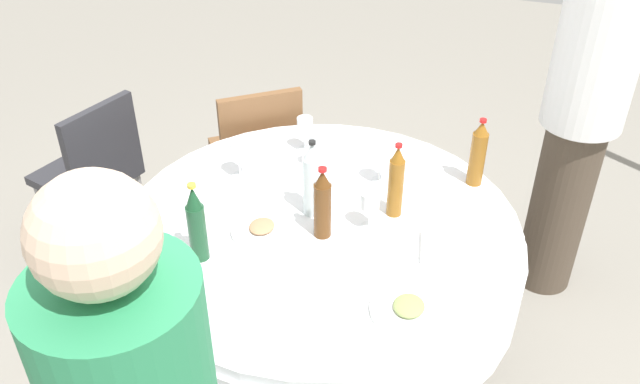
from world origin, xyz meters
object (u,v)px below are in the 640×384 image
at_px(dining_table, 320,252).
at_px(wine_glass_south, 370,202).
at_px(wine_glass_north, 239,151).
at_px(wine_glass_right, 305,127).
at_px(bottle_clear_front, 312,180).
at_px(chair_south, 94,168).
at_px(bottle_brown_left, 322,204).
at_px(wine_glass_far, 317,143).
at_px(wine_glass_west, 380,160).
at_px(bottle_amber_far, 478,154).
at_px(bottle_dark_green_west, 197,224).
at_px(bottle_amber_rear, 396,182).
at_px(plate_right, 409,309).
at_px(chair_north, 258,150).
at_px(person_rear, 580,122).
at_px(plate_mid, 262,229).

bearing_deg(dining_table, wine_glass_south, -81.05).
bearing_deg(wine_glass_north, wine_glass_right, -33.96).
relative_size(bottle_clear_front, wine_glass_north, 1.93).
bearing_deg(chair_south, bottle_brown_left, -92.45).
bearing_deg(chair_south, wine_glass_far, -74.30).
bearing_deg(bottle_clear_front, wine_glass_far, 15.14).
bearing_deg(wine_glass_west, bottle_brown_left, 164.79).
bearing_deg(bottle_amber_far, bottle_dark_green_west, 131.99).
relative_size(dining_table, wine_glass_west, 11.42).
height_order(bottle_amber_rear, bottle_dark_green_west, bottle_dark_green_west).
distance_m(dining_table, wine_glass_south, 0.32).
distance_m(bottle_dark_green_west, plate_right, 0.75).
height_order(wine_glass_right, chair_north, wine_glass_right).
height_order(wine_glass_far, plate_right, wine_glass_far).
bearing_deg(bottle_amber_rear, wine_glass_far, 60.31).
bearing_deg(bottle_clear_front, person_rear, -50.24).
relative_size(bottle_clear_front, wine_glass_south, 2.05).
height_order(bottle_amber_far, plate_right, bottle_amber_far).
distance_m(bottle_dark_green_west, wine_glass_west, 0.81).
relative_size(bottle_amber_rear, plate_mid, 1.34).
bearing_deg(wine_glass_west, chair_south, 89.63).
relative_size(bottle_dark_green_west, plate_mid, 1.35).
relative_size(wine_glass_west, wine_glass_south, 0.87).
relative_size(bottle_brown_left, bottle_amber_rear, 0.94).
xyz_separation_m(wine_glass_north, wine_glass_south, (-0.17, -0.59, -0.00)).
bearing_deg(wine_glass_west, plate_right, -159.02).
distance_m(bottle_amber_rear, bottle_amber_far, 0.40).
bearing_deg(bottle_brown_left, plate_right, -127.45).
distance_m(bottle_amber_rear, wine_glass_far, 0.43).
bearing_deg(wine_glass_right, chair_south, 97.17).
height_order(bottle_brown_left, wine_glass_south, bottle_brown_left).
xyz_separation_m(plate_right, chair_south, (0.71, 1.66, -0.23)).
bearing_deg(wine_glass_north, person_rear, -64.19).
distance_m(bottle_amber_far, wine_glass_south, 0.53).
distance_m(wine_glass_west, person_rear, 0.90).
bearing_deg(bottle_dark_green_west, bottle_clear_front, -37.85).
bearing_deg(bottle_dark_green_west, chair_north, 12.49).
height_order(bottle_brown_left, person_rear, person_rear).
bearing_deg(bottle_brown_left, wine_glass_right, 24.99).
distance_m(bottle_amber_far, chair_north, 1.18).
distance_m(bottle_amber_rear, wine_glass_right, 0.58).
bearing_deg(chair_south, plate_right, -97.49).
bearing_deg(plate_mid, wine_glass_west, -35.17).
distance_m(bottle_brown_left, wine_glass_right, 0.60).
xyz_separation_m(bottle_amber_far, chair_south, (-0.09, 1.76, -0.36)).
height_order(dining_table, chair_north, chair_north).
bearing_deg(plate_right, wine_glass_far, 37.11).
bearing_deg(bottle_brown_left, chair_south, 72.04).
xyz_separation_m(wine_glass_far, plate_mid, (-0.47, 0.06, -0.11)).
xyz_separation_m(bottle_brown_left, plate_mid, (-0.05, 0.21, -0.12)).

